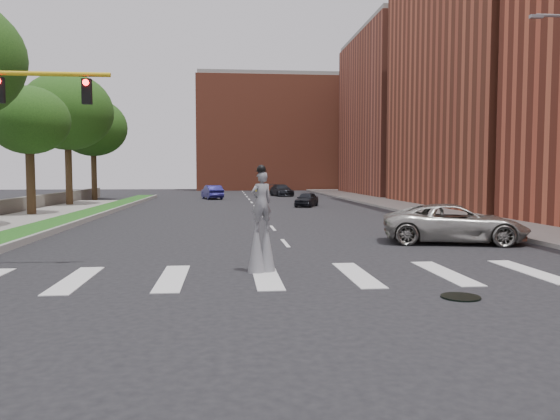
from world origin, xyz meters
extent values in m
plane|color=black|center=(0.00, 0.00, 0.00)|extent=(160.00, 160.00, 0.00)
cube|color=#1B5117|center=(-11.50, 20.00, 0.12)|extent=(2.00, 60.00, 0.25)
cube|color=gray|center=(-10.45, 20.00, 0.14)|extent=(0.20, 60.00, 0.28)
cube|color=gray|center=(12.50, 25.00, 0.09)|extent=(5.00, 90.00, 0.18)
cylinder|color=black|center=(3.00, -2.00, 0.02)|extent=(0.90, 0.90, 0.04)
cube|color=#98472F|center=(22.00, 30.00, 12.00)|extent=(16.00, 22.00, 24.00)
cube|color=brown|center=(22.00, 54.00, 10.00)|extent=(16.00, 22.00, 20.00)
cube|color=#98472F|center=(6.00, 78.00, 9.00)|extent=(26.00, 14.00, 18.00)
cylinder|color=slate|center=(10.20, 6.00, 8.80)|extent=(1.80, 0.12, 0.12)
cube|color=slate|center=(9.30, 6.00, 8.75)|extent=(0.50, 0.18, 0.12)
cylinder|color=gold|center=(-8.40, 3.00, 5.80)|extent=(5.20, 0.14, 0.14)
cube|color=black|center=(-6.50, 3.00, 5.30)|extent=(0.28, 0.18, 0.75)
cylinder|color=#FF0C0C|center=(-6.50, 2.90, 5.55)|extent=(0.18, 0.06, 0.18)
cylinder|color=#362615|center=(-1.22, 1.75, 0.60)|extent=(0.07, 0.07, 1.20)
cylinder|color=#362615|center=(-1.52, 1.63, 0.60)|extent=(0.07, 0.07, 1.20)
cone|color=slate|center=(-1.22, 1.75, 0.75)|extent=(0.52, 0.52, 1.50)
cone|color=slate|center=(-1.52, 1.63, 0.75)|extent=(0.52, 0.52, 1.50)
imported|color=slate|center=(-1.37, 1.69, 2.06)|extent=(0.73, 0.61, 1.72)
sphere|color=black|center=(-1.37, 1.69, 2.98)|extent=(0.26, 0.26, 0.26)
cylinder|color=black|center=(-1.37, 1.69, 2.93)|extent=(0.34, 0.34, 0.02)
cube|color=yellow|center=(-1.42, 1.82, 2.53)|extent=(0.22, 0.05, 0.10)
imported|color=#A4A29B|center=(6.92, 7.46, 0.80)|extent=(6.20, 3.94, 1.59)
imported|color=black|center=(4.31, 31.22, 0.61)|extent=(2.71, 3.86, 1.22)
imported|color=navy|center=(-3.91, 44.98, 0.74)|extent=(2.60, 4.72, 1.48)
imported|color=black|center=(4.22, 51.37, 0.70)|extent=(2.91, 5.13, 1.40)
cylinder|color=#362615|center=(-14.96, 22.68, 2.47)|extent=(0.56, 0.56, 4.93)
ellipsoid|color=#183A11|center=(-14.96, 22.68, 6.21)|extent=(5.12, 5.12, 4.35)
cylinder|color=#362615|center=(-15.51, 33.27, 3.02)|extent=(0.56, 0.56, 6.04)
ellipsoid|color=#183A11|center=(-15.51, 33.27, 7.92)|extent=(7.51, 7.51, 6.38)
cylinder|color=#362615|center=(-15.96, 43.94, 2.86)|extent=(0.56, 0.56, 5.73)
ellipsoid|color=#183A11|center=(-15.96, 43.94, 7.46)|extent=(6.92, 6.92, 5.88)
camera|label=1|loc=(-2.37, -13.95, 2.90)|focal=35.00mm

